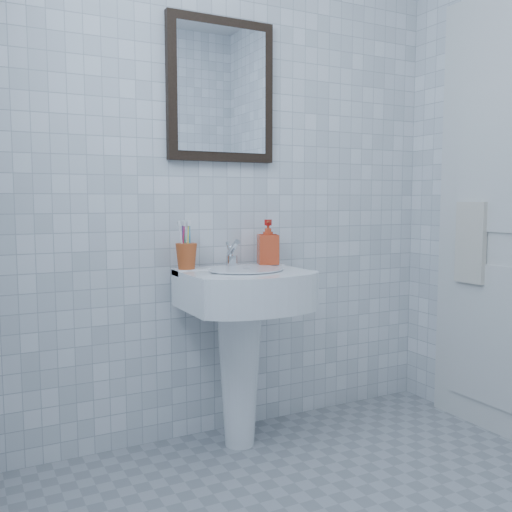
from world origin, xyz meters
TOP-DOWN VIEW (x-y plane):
  - wall_back at (0.00, 1.20)m, footprint 2.20×0.02m
  - washbasin at (-0.03, 0.98)m, footprint 0.51×0.37m
  - faucet at (-0.03, 1.08)m, footprint 0.05×0.11m
  - toothbrush_cup at (-0.24, 1.09)m, footprint 0.11×0.11m
  - soap_dispenser at (0.15, 1.09)m, footprint 0.12×0.12m
  - wall_mirror at (-0.03, 1.18)m, footprint 0.50×0.04m
  - bathroom_door at (1.08, 0.55)m, footprint 0.04×0.80m
  - towel_ring at (1.06, 0.73)m, footprint 0.01×0.18m
  - hand_towel at (1.04, 0.73)m, footprint 0.03×0.16m

SIDE VIEW (x-z plane):
  - washbasin at x=-0.03m, z-range 0.13..0.92m
  - faucet at x=-0.03m, z-range 0.77..0.89m
  - toothbrush_cup at x=-0.24m, z-range 0.78..0.89m
  - hand_towel at x=1.04m, z-range 0.68..1.06m
  - soap_dispenser at x=0.15m, z-range 0.78..0.98m
  - bathroom_door at x=1.08m, z-range 0.00..2.00m
  - towel_ring at x=1.06m, z-range 0.96..1.14m
  - wall_back at x=0.00m, z-range 0.00..2.50m
  - wall_mirror at x=-0.03m, z-range 1.24..1.86m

